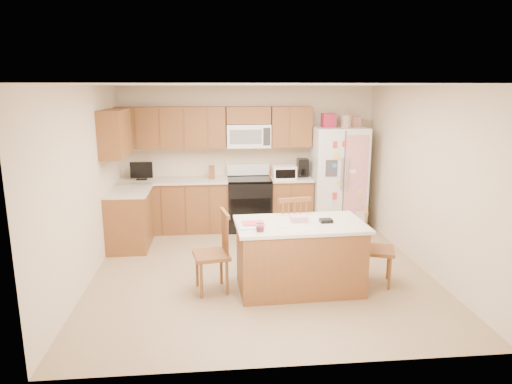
{
  "coord_description": "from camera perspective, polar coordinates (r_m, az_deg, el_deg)",
  "views": [
    {
      "loc": [
        -0.63,
        -5.88,
        2.46
      ],
      "look_at": [
        -0.03,
        0.35,
        1.03
      ],
      "focal_mm": 32.0,
      "sensor_mm": 36.0,
      "label": 1
    }
  ],
  "objects": [
    {
      "name": "windsor_chair_right",
      "position": [
        6.04,
        14.75,
        -6.93
      ],
      "size": [
        0.51,
        0.52,
        0.97
      ],
      "color": "brown",
      "rests_on": "ground"
    },
    {
      "name": "room_shell",
      "position": [
        6.0,
        0.62,
        3.07
      ],
      "size": [
        4.6,
        4.6,
        2.52
      ],
      "color": "beige",
      "rests_on": "ground"
    },
    {
      "name": "ground",
      "position": [
        6.4,
        0.59,
        -9.73
      ],
      "size": [
        4.5,
        4.5,
        0.0
      ],
      "primitive_type": "plane",
      "color": "#83684B",
      "rests_on": "ground"
    },
    {
      "name": "cabinetry",
      "position": [
        7.83,
        -7.96,
        1.36
      ],
      "size": [
        3.36,
        1.56,
        2.15
      ],
      "color": "brown",
      "rests_on": "ground"
    },
    {
      "name": "windsor_chair_back",
      "position": [
        6.25,
        4.29,
        -5.42
      ],
      "size": [
        0.53,
        0.51,
        1.07
      ],
      "color": "brown",
      "rests_on": "ground"
    },
    {
      "name": "windsor_chair_left",
      "position": [
        5.66,
        -5.35,
        -7.73
      ],
      "size": [
        0.48,
        0.5,
        1.01
      ],
      "color": "brown",
      "rests_on": "ground"
    },
    {
      "name": "island",
      "position": [
        5.73,
        5.43,
        -7.91
      ],
      "size": [
        1.6,
        0.97,
        0.95
      ],
      "color": "brown",
      "rests_on": "ground"
    },
    {
      "name": "refrigerator",
      "position": [
        8.2,
        10.18,
        1.85
      ],
      "size": [
        0.9,
        0.79,
        2.04
      ],
      "color": "white",
      "rests_on": "ground"
    },
    {
      "name": "stove",
      "position": [
        8.09,
        -0.85,
        -1.35
      ],
      "size": [
        0.76,
        0.65,
        1.13
      ],
      "color": "black",
      "rests_on": "ground"
    }
  ]
}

